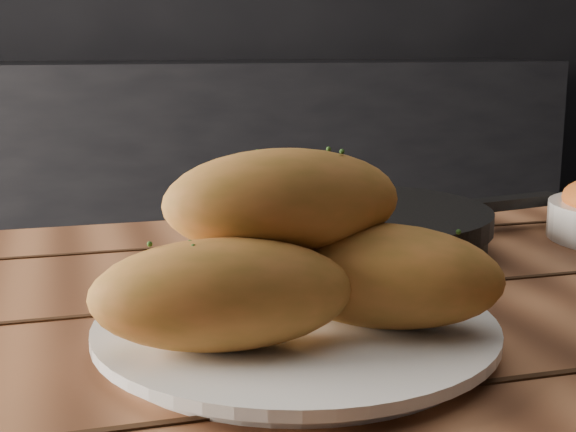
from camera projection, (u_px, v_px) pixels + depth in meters
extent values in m
cube|color=black|center=(165.00, 192.00, 2.83)|extent=(2.80, 0.60, 0.90)
cube|color=#975C38|center=(463.00, 350.00, 0.62)|extent=(1.64, 0.87, 0.04)
cylinder|color=white|center=(296.00, 336.00, 0.57)|extent=(0.26, 0.26, 0.01)
cylinder|color=white|center=(296.00, 326.00, 0.57)|extent=(0.29, 0.29, 0.01)
ellipsoid|color=#C47436|center=(222.00, 294.00, 0.51)|extent=(0.18, 0.09, 0.07)
ellipsoid|color=#C47436|center=(383.00, 276.00, 0.55)|extent=(0.18, 0.15, 0.07)
ellipsoid|color=#C47436|center=(267.00, 251.00, 0.62)|extent=(0.09, 0.16, 0.07)
ellipsoid|color=#C47436|center=(283.00, 202.00, 0.54)|extent=(0.17, 0.08, 0.07)
cylinder|color=black|center=(351.00, 236.00, 0.83)|extent=(0.28, 0.28, 0.03)
cylinder|color=black|center=(351.00, 217.00, 0.83)|extent=(0.29, 0.29, 0.02)
cube|color=black|center=(508.00, 203.00, 0.92)|extent=(0.14, 0.05, 0.01)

